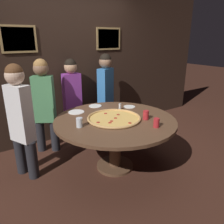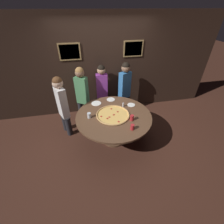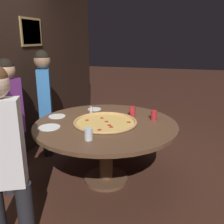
{
  "view_description": "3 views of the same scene",
  "coord_description": "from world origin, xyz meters",
  "px_view_note": "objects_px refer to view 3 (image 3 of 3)",
  "views": [
    {
      "loc": [
        -1.57,
        -2.24,
        1.77
      ],
      "look_at": [
        -0.03,
        0.02,
        0.84
      ],
      "focal_mm": 35.0,
      "sensor_mm": 36.0,
      "label": 1
    },
    {
      "loc": [
        -0.55,
        -2.52,
        2.66
      ],
      "look_at": [
        -0.04,
        -0.03,
        0.85
      ],
      "focal_mm": 24.0,
      "sensor_mm": 36.0,
      "label": 2
    },
    {
      "loc": [
        -2.57,
        -0.78,
        1.67
      ],
      "look_at": [
        -0.06,
        -0.09,
        0.89
      ],
      "focal_mm": 40.0,
      "sensor_mm": 36.0,
      "label": 3
    }
  ],
  "objects_px": {
    "white_plate_far_back": "(49,127)",
    "condiment_shaker": "(91,110)",
    "dining_table": "(106,133)",
    "white_plate_right_side": "(94,109)",
    "drink_cup_near_left": "(89,134)",
    "white_plate_left_side": "(57,116)",
    "drink_cup_front_edge": "(132,111)",
    "drink_cup_far_left": "(154,115)",
    "giant_pizza": "(105,122)",
    "diner_side_right": "(45,97)",
    "diner_side_left": "(10,110)",
    "diner_far_left": "(3,148)"
  },
  "relations": [
    {
      "from": "white_plate_far_back",
      "to": "condiment_shaker",
      "type": "distance_m",
      "value": 0.65
    },
    {
      "from": "dining_table",
      "to": "condiment_shaker",
      "type": "xyz_separation_m",
      "value": [
        0.28,
        0.28,
        0.17
      ]
    },
    {
      "from": "dining_table",
      "to": "white_plate_right_side",
      "type": "distance_m",
      "value": 0.59
    },
    {
      "from": "drink_cup_near_left",
      "to": "white_plate_left_side",
      "type": "bearing_deg",
      "value": 47.36
    },
    {
      "from": "drink_cup_front_edge",
      "to": "condiment_shaker",
      "type": "height_order",
      "value": "drink_cup_front_edge"
    },
    {
      "from": "drink_cup_near_left",
      "to": "drink_cup_far_left",
      "type": "xyz_separation_m",
      "value": [
        0.77,
        -0.53,
        -0.0
      ]
    },
    {
      "from": "giant_pizza",
      "to": "diner_side_right",
      "type": "bearing_deg",
      "value": 62.68
    },
    {
      "from": "condiment_shaker",
      "to": "diner_side_right",
      "type": "height_order",
      "value": "diner_side_right"
    },
    {
      "from": "dining_table",
      "to": "diner_side_left",
      "type": "bearing_deg",
      "value": 93.73
    },
    {
      "from": "drink_cup_far_left",
      "to": "diner_side_left",
      "type": "bearing_deg",
      "value": 100.79
    },
    {
      "from": "diner_far_left",
      "to": "drink_cup_front_edge",
      "type": "bearing_deg",
      "value": -143.32
    },
    {
      "from": "condiment_shaker",
      "to": "white_plate_right_side",
      "type": "bearing_deg",
      "value": 7.88
    },
    {
      "from": "white_plate_right_side",
      "to": "white_plate_left_side",
      "type": "distance_m",
      "value": 0.54
    },
    {
      "from": "drink_cup_far_left",
      "to": "drink_cup_front_edge",
      "type": "distance_m",
      "value": 0.28
    },
    {
      "from": "giant_pizza",
      "to": "diner_far_left",
      "type": "xyz_separation_m",
      "value": [
        -1.07,
        0.51,
        0.09
      ]
    },
    {
      "from": "white_plate_right_side",
      "to": "white_plate_left_side",
      "type": "relative_size",
      "value": 0.89
    },
    {
      "from": "drink_cup_far_left",
      "to": "diner_far_left",
      "type": "xyz_separation_m",
      "value": [
        -1.33,
        1.03,
        0.05
      ]
    },
    {
      "from": "white_plate_right_side",
      "to": "white_plate_left_side",
      "type": "bearing_deg",
      "value": 141.57
    },
    {
      "from": "drink_cup_near_left",
      "to": "white_plate_left_side",
      "type": "height_order",
      "value": "drink_cup_near_left"
    },
    {
      "from": "white_plate_far_back",
      "to": "diner_side_right",
      "type": "distance_m",
      "value": 1.01
    },
    {
      "from": "dining_table",
      "to": "drink_cup_far_left",
      "type": "xyz_separation_m",
      "value": [
        0.25,
        -0.52,
        0.18
      ]
    },
    {
      "from": "drink_cup_near_left",
      "to": "diner_far_left",
      "type": "distance_m",
      "value": 0.75
    },
    {
      "from": "white_plate_left_side",
      "to": "diner_far_left",
      "type": "height_order",
      "value": "diner_far_left"
    },
    {
      "from": "giant_pizza",
      "to": "drink_cup_near_left",
      "type": "xyz_separation_m",
      "value": [
        -0.5,
        0.01,
        0.05
      ]
    },
    {
      "from": "dining_table",
      "to": "diner_side_right",
      "type": "height_order",
      "value": "diner_side_right"
    },
    {
      "from": "diner_side_left",
      "to": "drink_cup_front_edge",
      "type": "bearing_deg",
      "value": 109.4
    },
    {
      "from": "dining_table",
      "to": "white_plate_right_side",
      "type": "height_order",
      "value": "white_plate_right_side"
    },
    {
      "from": "white_plate_right_side",
      "to": "condiment_shaker",
      "type": "bearing_deg",
      "value": -172.12
    },
    {
      "from": "white_plate_right_side",
      "to": "white_plate_far_back",
      "type": "bearing_deg",
      "value": 163.87
    },
    {
      "from": "white_plate_right_side",
      "to": "drink_cup_near_left",
      "type": "bearing_deg",
      "value": -163.65
    },
    {
      "from": "dining_table",
      "to": "white_plate_left_side",
      "type": "bearing_deg",
      "value": 84.46
    },
    {
      "from": "diner_far_left",
      "to": "diner_side_right",
      "type": "xyz_separation_m",
      "value": [
        1.62,
        0.56,
        0.01
      ]
    },
    {
      "from": "white_plate_left_side",
      "to": "diner_far_left",
      "type": "distance_m",
      "value": 1.16
    },
    {
      "from": "white_plate_far_back",
      "to": "drink_cup_near_left",
      "type": "bearing_deg",
      "value": -111.22
    },
    {
      "from": "white_plate_far_back",
      "to": "dining_table",
      "type": "bearing_deg",
      "value": -59.69
    },
    {
      "from": "drink_cup_far_left",
      "to": "white_plate_left_side",
      "type": "height_order",
      "value": "drink_cup_far_left"
    },
    {
      "from": "condiment_shaker",
      "to": "diner_far_left",
      "type": "relative_size",
      "value": 0.07
    },
    {
      "from": "drink_cup_front_edge",
      "to": "diner_side_right",
      "type": "height_order",
      "value": "diner_side_right"
    },
    {
      "from": "white_plate_left_side",
      "to": "diner_side_left",
      "type": "bearing_deg",
      "value": 104.27
    },
    {
      "from": "drink_cup_near_left",
      "to": "drink_cup_far_left",
      "type": "height_order",
      "value": "drink_cup_near_left"
    },
    {
      "from": "diner_far_left",
      "to": "diner_side_right",
      "type": "relative_size",
      "value": 0.99
    },
    {
      "from": "white_plate_left_side",
      "to": "condiment_shaker",
      "type": "relative_size",
      "value": 2.1
    },
    {
      "from": "drink_cup_far_left",
      "to": "condiment_shaker",
      "type": "xyz_separation_m",
      "value": [
        0.03,
        0.79,
        -0.01
      ]
    },
    {
      "from": "drink_cup_far_left",
      "to": "condiment_shaker",
      "type": "height_order",
      "value": "drink_cup_far_left"
    },
    {
      "from": "white_plate_right_side",
      "to": "drink_cup_far_left",
      "type": "bearing_deg",
      "value": -106.18
    },
    {
      "from": "dining_table",
      "to": "white_plate_right_side",
      "type": "relative_size",
      "value": 8.97
    },
    {
      "from": "white_plate_far_back",
      "to": "condiment_shaker",
      "type": "relative_size",
      "value": 2.39
    },
    {
      "from": "condiment_shaker",
      "to": "diner_far_left",
      "type": "bearing_deg",
      "value": 170.38
    },
    {
      "from": "drink_cup_far_left",
      "to": "diner_side_right",
      "type": "relative_size",
      "value": 0.08
    },
    {
      "from": "drink_cup_near_left",
      "to": "drink_cup_far_left",
      "type": "relative_size",
      "value": 1.03
    }
  ]
}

